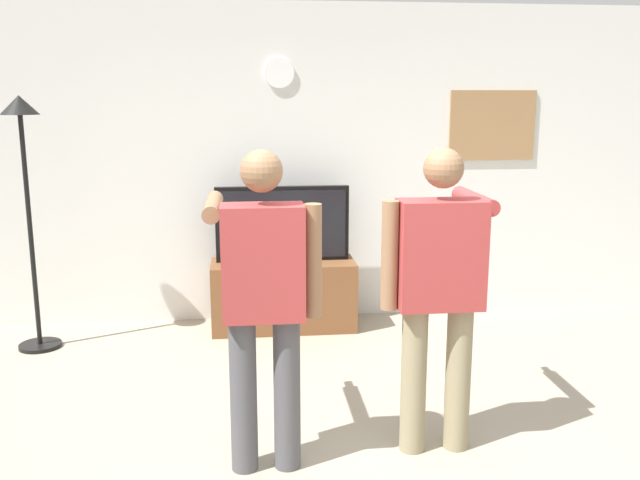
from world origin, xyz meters
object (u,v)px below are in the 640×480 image
Objects in this scene: television at (282,224)px; person_standing_nearer_couch at (439,283)px; wall_clock at (279,73)px; floor_lamp at (25,171)px; person_standing_nearer_lamp at (263,294)px; framed_picture at (492,125)px; tv_stand at (284,295)px.

person_standing_nearer_couch is at bearing -71.84° from television.
wall_clock is (-0.00, 0.24, 1.23)m from television.
person_standing_nearer_couch is at bearing -35.27° from floor_lamp.
wall_clock is at bearing 84.89° from person_standing_nearer_lamp.
person_standing_nearer_lamp is (-2.08, -2.52, -0.73)m from framed_picture.
person_standing_nearer_lamp reaches higher than tv_stand.
framed_picture is at bearing 0.15° from wall_clock.
floor_lamp reaches higher than person_standing_nearer_lamp.
television is 1.26m from wall_clock.
floor_lamp is at bearing -171.10° from television.
television is at bearing -90.00° from wall_clock.
person_standing_nearer_couch is (0.71, -2.13, 0.67)m from tv_stand.
floor_lamp reaches higher than television.
television is at bearing 108.16° from person_standing_nearer_couch.
person_standing_nearer_lamp is at bearing -95.77° from tv_stand.
tv_stand is 1.57× the size of framed_picture.
floor_lamp is 1.15× the size of person_standing_nearer_lamp.
tv_stand is at bearing -90.00° from television.
person_standing_nearer_couch is (2.64, -1.87, -0.43)m from floor_lamp.
television is at bearing 84.34° from person_standing_nearer_lamp.
person_standing_nearer_couch is at bearing -73.57° from wall_clock.
floor_lamp is at bearing -171.72° from framed_picture.
television is 1.45× the size of framed_picture.
floor_lamp is (-1.93, -0.30, 0.50)m from television.
framed_picture is at bearing 64.76° from person_standing_nearer_couch.
tv_stand is 0.60m from television.
tv_stand is 4.79× the size of wall_clock.
tv_stand is 0.71× the size of person_standing_nearer_lamp.
tv_stand is at bearing 108.53° from person_standing_nearer_couch.
floor_lamp is at bearing -164.21° from wall_clock.
television is 2.03m from framed_picture.
person_standing_nearer_couch is (0.71, -2.42, -1.17)m from wall_clock.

